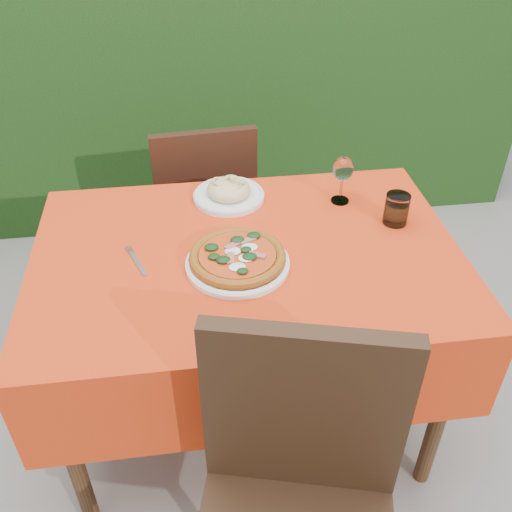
{
  "coord_description": "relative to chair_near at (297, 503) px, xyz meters",
  "views": [
    {
      "loc": [
        -0.15,
        -1.33,
        1.75
      ],
      "look_at": [
        0.02,
        -0.05,
        0.77
      ],
      "focal_mm": 40.0,
      "sensor_mm": 36.0,
      "label": 1
    }
  ],
  "objects": [
    {
      "name": "dining_table",
      "position": [
        -0.03,
        0.68,
        0.03
      ],
      "size": [
        1.26,
        0.86,
        0.75
      ],
      "color": "#422A15",
      "rests_on": "ground"
    },
    {
      "name": "pasta_plate",
      "position": [
        -0.05,
        0.99,
        0.21
      ],
      "size": [
        0.24,
        0.24,
        0.07
      ],
      "rotation": [
        0.0,
        0.0,
        0.36
      ],
      "color": "white",
      "rests_on": "dining_table"
    },
    {
      "name": "fork",
      "position": [
        -0.34,
        0.67,
        0.19
      ],
      "size": [
        0.08,
        0.16,
        0.0
      ],
      "primitive_type": "cube",
      "rotation": [
        0.0,
        0.0,
        0.37
      ],
      "color": "silver",
      "rests_on": "dining_table"
    },
    {
      "name": "wine_glass",
      "position": [
        0.32,
        0.92,
        0.3
      ],
      "size": [
        0.07,
        0.07,
        0.16
      ],
      "color": "silver",
      "rests_on": "dining_table"
    },
    {
      "name": "ground",
      "position": [
        -0.03,
        0.68,
        -0.56
      ],
      "size": [
        60.0,
        60.0,
        0.0
      ],
      "primitive_type": "plane",
      "color": "slate",
      "rests_on": "ground"
    },
    {
      "name": "chair_near",
      "position": [
        0.0,
        0.0,
        0.0
      ],
      "size": [
        0.54,
        0.54,
        0.98
      ],
      "rotation": [
        0.0,
        0.0,
        -0.26
      ],
      "color": "black",
      "rests_on": "ground"
    },
    {
      "name": "water_glass",
      "position": [
        0.45,
        0.78,
        0.23
      ],
      "size": [
        0.08,
        0.08,
        0.1
      ],
      "color": "silver",
      "rests_on": "dining_table"
    },
    {
      "name": "pizza_plate",
      "position": [
        -0.06,
        0.62,
        0.21
      ],
      "size": [
        0.32,
        0.32,
        0.06
      ],
      "rotation": [
        0.0,
        0.0,
        0.23
      ],
      "color": "white",
      "rests_on": "dining_table"
    },
    {
      "name": "chair_far",
      "position": [
        -0.12,
        1.36,
        -0.06
      ],
      "size": [
        0.42,
        0.42,
        0.87
      ],
      "rotation": [
        0.0,
        0.0,
        3.23
      ],
      "color": "black",
      "rests_on": "ground"
    },
    {
      "name": "hedge",
      "position": [
        -0.03,
        2.23,
        0.35
      ],
      "size": [
        3.2,
        0.55,
        1.78
      ],
      "color": "black",
      "rests_on": "ground"
    }
  ]
}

